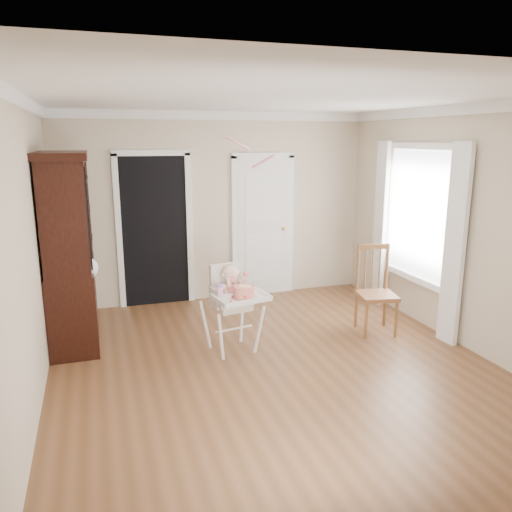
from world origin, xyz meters
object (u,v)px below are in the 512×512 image
object	(u,v)px
china_cabinet	(69,250)
dining_chair	(376,292)
sippy_cup	(220,290)
cake	(244,292)
high_chair	(232,298)

from	to	relation	value
china_cabinet	dining_chair	distance (m)	3.64
china_cabinet	sippy_cup	bearing A→B (deg)	-32.01
cake	dining_chair	bearing A→B (deg)	8.89
china_cabinet	cake	bearing A→B (deg)	-31.38
high_chair	china_cabinet	world-z (taller)	china_cabinet
dining_chair	china_cabinet	bearing A→B (deg)	178.46
high_chair	dining_chair	xyz separation A→B (m)	(1.82, 0.02, -0.12)
high_chair	sippy_cup	size ratio (longest dim) A/B	5.91
sippy_cup	dining_chair	bearing A→B (deg)	4.41
sippy_cup	cake	bearing A→B (deg)	-27.15
cake	high_chair	bearing A→B (deg)	105.04
sippy_cup	dining_chair	distance (m)	2.02
high_chair	china_cabinet	size ratio (longest dim) A/B	0.45
cake	dining_chair	distance (m)	1.80
cake	sippy_cup	distance (m)	0.27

